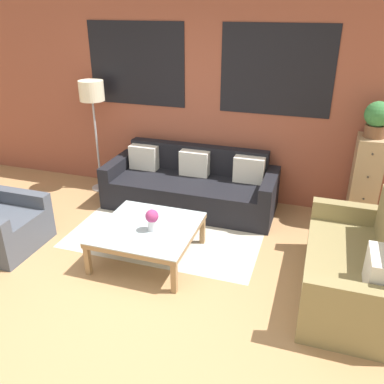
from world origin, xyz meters
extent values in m
plane|color=#AD7F51|center=(0.00, 0.00, 0.00)|extent=(16.00, 16.00, 0.00)
cube|color=brown|center=(0.00, 2.44, 1.40)|extent=(8.40, 0.08, 2.80)
cube|color=black|center=(-0.95, 2.39, 1.80)|extent=(1.40, 0.01, 1.10)
cube|color=black|center=(0.95, 2.39, 1.80)|extent=(1.40, 0.01, 1.10)
cube|color=beige|center=(-0.06, 1.20, 0.00)|extent=(2.28, 1.53, 0.00)
cube|color=black|center=(-0.01, 1.82, 0.20)|extent=(1.97, 0.72, 0.40)
cube|color=black|center=(-0.01, 2.26, 0.39)|extent=(1.97, 0.16, 0.78)
cube|color=black|center=(-1.08, 1.90, 0.29)|extent=(0.16, 0.88, 0.58)
cube|color=black|center=(1.05, 1.90, 0.29)|extent=(0.16, 0.88, 0.58)
cube|color=silver|center=(-0.77, 2.10, 0.57)|extent=(0.40, 0.16, 0.34)
cube|color=silver|center=(-0.01, 2.10, 0.57)|extent=(0.40, 0.16, 0.34)
cube|color=silver|center=(0.74, 2.10, 0.57)|extent=(0.40, 0.16, 0.34)
cube|color=olive|center=(1.91, 0.61, 0.21)|extent=(0.64, 1.32, 0.42)
cube|color=olive|center=(1.99, 1.34, 0.31)|extent=(0.80, 0.14, 0.62)
cube|color=olive|center=(1.99, -0.12, 0.31)|extent=(0.80, 0.14, 0.62)
cube|color=silver|center=(2.15, 0.17, 0.59)|extent=(0.16, 0.40, 0.34)
cube|color=#474C56|center=(-1.64, 0.29, 0.20)|extent=(0.64, 0.53, 0.40)
cube|color=#474C56|center=(-1.72, 0.63, 0.28)|extent=(0.80, 0.14, 0.56)
cube|color=silver|center=(-0.06, 0.60, 0.38)|extent=(1.02, 1.02, 0.01)
cube|color=#99754C|center=(-0.06, 0.11, 0.35)|extent=(1.02, 0.05, 0.05)
cube|color=#99754C|center=(-0.06, 1.08, 0.35)|extent=(1.02, 0.05, 0.05)
cube|color=#99754C|center=(-0.54, 0.60, 0.35)|extent=(0.05, 1.02, 0.05)
cube|color=#99754C|center=(0.43, 0.60, 0.35)|extent=(0.05, 1.02, 0.05)
cube|color=#99754C|center=(-0.53, 0.12, 0.19)|extent=(0.05, 0.05, 0.37)
cube|color=#99754C|center=(0.42, 0.12, 0.19)|extent=(0.06, 0.05, 0.37)
cube|color=#99754C|center=(-0.53, 1.07, 0.19)|extent=(0.05, 0.06, 0.37)
cube|color=#99754C|center=(0.42, 1.07, 0.19)|extent=(0.06, 0.06, 0.37)
cylinder|color=#B2B2B7|center=(-1.49, 2.08, 0.01)|extent=(0.28, 0.28, 0.02)
cylinder|color=#B2B2B7|center=(-1.49, 2.08, 0.68)|extent=(0.03, 0.03, 1.31)
cylinder|color=beige|center=(-1.49, 2.08, 1.47)|extent=(0.34, 0.34, 0.27)
cube|color=tan|center=(2.17, 2.16, 0.57)|extent=(0.32, 0.41, 1.14)
sphere|color=#38332D|center=(2.17, 1.95, 0.99)|extent=(0.02, 0.02, 0.02)
sphere|color=#38332D|center=(2.17, 1.95, 0.71)|extent=(0.02, 0.02, 0.02)
sphere|color=#38332D|center=(2.17, 1.95, 0.43)|extent=(0.02, 0.02, 0.02)
sphere|color=#38332D|center=(2.17, 1.95, 0.14)|extent=(0.02, 0.02, 0.02)
cylinder|color=brown|center=(2.17, 2.16, 1.21)|extent=(0.23, 0.23, 0.14)
sphere|color=#387A3D|center=(2.17, 2.16, 1.41)|extent=(0.30, 0.30, 0.30)
cylinder|color=silver|center=(0.02, 0.55, 0.45)|extent=(0.09, 0.09, 0.12)
sphere|color=#9E3366|center=(0.02, 0.55, 0.56)|extent=(0.14, 0.14, 0.14)
camera|label=1|loc=(1.57, -2.85, 2.56)|focal=38.00mm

